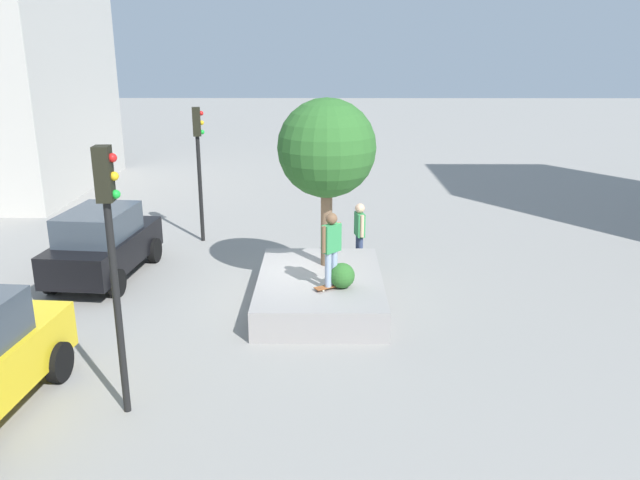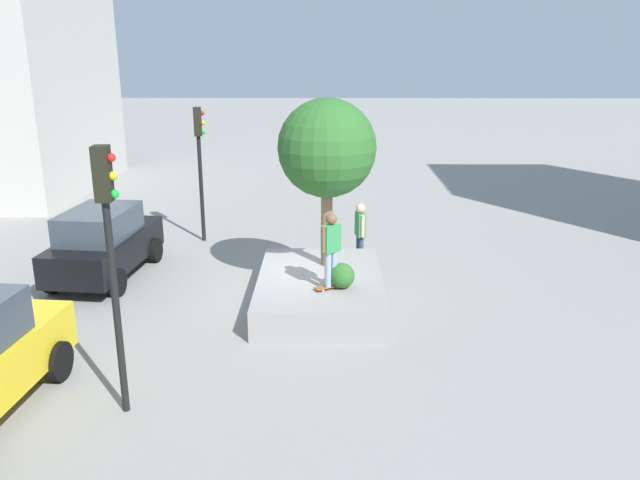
{
  "view_description": "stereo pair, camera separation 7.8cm",
  "coord_description": "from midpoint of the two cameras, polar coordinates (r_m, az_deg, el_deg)",
  "views": [
    {
      "loc": [
        -14.62,
        -0.48,
        5.94
      ],
      "look_at": [
        -0.51,
        -0.4,
        1.59
      ],
      "focal_mm": 35.76,
      "sensor_mm": 36.0,
      "label": 1
    },
    {
      "loc": [
        -14.62,
        -0.56,
        5.94
      ],
      "look_at": [
        -0.51,
        -0.4,
        1.59
      ],
      "focal_mm": 35.76,
      "sensor_mm": 36.0,
      "label": 2
    }
  ],
  "objects": [
    {
      "name": "sedan_parked",
      "position": [
        17.62,
        -18.96,
        -0.26
      ],
      "size": [
        4.2,
        2.22,
        1.88
      ],
      "color": "black",
      "rests_on": "ground"
    },
    {
      "name": "skateboard",
      "position": [
        14.31,
        0.84,
        -4.15
      ],
      "size": [
        0.6,
        0.79,
        0.07
      ],
      "color": "brown",
      "rests_on": "planter_ledge"
    },
    {
      "name": "planter_ledge",
      "position": [
        15.18,
        -0.15,
        -4.49
      ],
      "size": [
        4.31,
        2.92,
        0.69
      ],
      "primitive_type": "cube",
      "color": "gray",
      "rests_on": "ground"
    },
    {
      "name": "skateboarder",
      "position": [
        13.98,
        0.86,
        -0.38
      ],
      "size": [
        0.45,
        0.45,
        1.68
      ],
      "color": "#8C9EB7",
      "rests_on": "skateboard"
    },
    {
      "name": "traffic_light_corner",
      "position": [
        19.82,
        -10.93,
        7.84
      ],
      "size": [
        0.32,
        0.36,
        4.14
      ],
      "color": "black",
      "rests_on": "ground"
    },
    {
      "name": "plaza_tree",
      "position": [
        15.15,
        0.46,
        8.14
      ],
      "size": [
        2.35,
        2.35,
        4.08
      ],
      "color": "brown",
      "rests_on": "planter_ledge"
    },
    {
      "name": "traffic_light_median",
      "position": [
        10.41,
        -18.4,
        0.21
      ],
      "size": [
        0.29,
        0.35,
        4.49
      ],
      "color": "black",
      "rests_on": "ground"
    },
    {
      "name": "ground_plane",
      "position": [
        15.79,
        -1.58,
        -4.96
      ],
      "size": [
        120.0,
        120.0,
        0.0
      ],
      "primitive_type": "plane",
      "color": "gray"
    },
    {
      "name": "passerby_with_bag",
      "position": [
        17.71,
        3.44,
        0.95
      ],
      "size": [
        0.58,
        0.3,
        1.76
      ],
      "color": "navy",
      "rests_on": "ground"
    },
    {
      "name": "boxwood_shrub",
      "position": [
        14.29,
        1.83,
        -3.2
      ],
      "size": [
        0.58,
        0.58,
        0.58
      ],
      "primitive_type": "sphere",
      "color": "#2D6628",
      "rests_on": "planter_ledge"
    }
  ]
}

